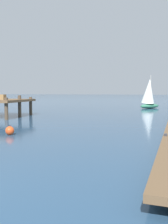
# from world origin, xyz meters

# --- Properties ---
(pier_platform) EXTENTS (5.12, 5.74, 1.95)m
(pier_platform) POSITION_xyz_m (-8.95, 15.72, 1.34)
(pier_platform) COLOR brown
(pier_platform) RESTS_ON ground
(mooring_buoy) EXTENTS (0.44, 0.44, 0.51)m
(mooring_buoy) POSITION_xyz_m (-2.17, 8.14, 0.22)
(mooring_buoy) COLOR #E04C1E
(mooring_buoy) RESTS_ON ground
(distant_sailboat) EXTENTS (2.83, 3.44, 4.32)m
(distant_sailboat) POSITION_xyz_m (1.76, 32.07, 1.89)
(distant_sailboat) COLOR #337556
(distant_sailboat) RESTS_ON ground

